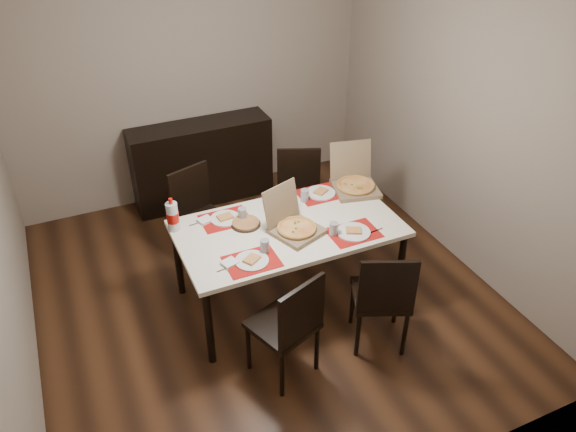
{
  "coord_description": "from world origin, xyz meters",
  "views": [
    {
      "loc": [
        -1.37,
        -3.55,
        3.33
      ],
      "look_at": [
        0.17,
        -0.12,
        0.85
      ],
      "focal_mm": 35.0,
      "sensor_mm": 36.0,
      "label": 1
    }
  ],
  "objects_px": {
    "chair_near_right": "(383,296)",
    "chair_far_right": "(299,193)",
    "soda_bottle": "(173,217)",
    "dining_table": "(288,233)",
    "pizza_box_center": "(294,225)",
    "dip_bowl": "(288,214)",
    "sideboard": "(202,162)",
    "chair_near_left": "(290,324)",
    "chair_far_left": "(199,212)"
  },
  "relations": [
    {
      "from": "dining_table",
      "to": "soda_bottle",
      "type": "xyz_separation_m",
      "value": [
        -0.85,
        0.34,
        0.19
      ]
    },
    {
      "from": "chair_far_left",
      "to": "chair_far_right",
      "type": "distance_m",
      "value": 0.99
    },
    {
      "from": "pizza_box_center",
      "to": "sideboard",
      "type": "bearing_deg",
      "value": 95.34
    },
    {
      "from": "sideboard",
      "to": "dining_table",
      "type": "distance_m",
      "value": 1.92
    },
    {
      "from": "dining_table",
      "to": "chair_near_left",
      "type": "xyz_separation_m",
      "value": [
        -0.35,
        -0.8,
        -0.17
      ]
    },
    {
      "from": "chair_near_right",
      "to": "chair_far_left",
      "type": "height_order",
      "value": "same"
    },
    {
      "from": "dining_table",
      "to": "soda_bottle",
      "type": "distance_m",
      "value": 0.94
    },
    {
      "from": "chair_far_left",
      "to": "chair_far_right",
      "type": "xyz_separation_m",
      "value": [
        0.99,
        -0.07,
        0.0
      ]
    },
    {
      "from": "chair_near_left",
      "to": "dip_bowl",
      "type": "bearing_deg",
      "value": 66.53
    },
    {
      "from": "chair_far_left",
      "to": "chair_near_left",
      "type": "bearing_deg",
      "value": -84.13
    },
    {
      "from": "pizza_box_center",
      "to": "chair_near_left",
      "type": "bearing_deg",
      "value": -116.76
    },
    {
      "from": "chair_near_left",
      "to": "chair_far_left",
      "type": "height_order",
      "value": "same"
    },
    {
      "from": "chair_near_right",
      "to": "chair_far_left",
      "type": "bearing_deg",
      "value": 118.99
    },
    {
      "from": "dining_table",
      "to": "pizza_box_center",
      "type": "relative_size",
      "value": 3.66
    },
    {
      "from": "sideboard",
      "to": "dip_bowl",
      "type": "height_order",
      "value": "sideboard"
    },
    {
      "from": "chair_near_right",
      "to": "soda_bottle",
      "type": "distance_m",
      "value": 1.75
    },
    {
      "from": "dip_bowl",
      "to": "soda_bottle",
      "type": "relative_size",
      "value": 0.41
    },
    {
      "from": "chair_near_right",
      "to": "dining_table",
      "type": "bearing_deg",
      "value": 116.8
    },
    {
      "from": "chair_far_right",
      "to": "soda_bottle",
      "type": "distance_m",
      "value": 1.45
    },
    {
      "from": "dining_table",
      "to": "pizza_box_center",
      "type": "height_order",
      "value": "pizza_box_center"
    },
    {
      "from": "sideboard",
      "to": "chair_near_right",
      "type": "relative_size",
      "value": 1.61
    },
    {
      "from": "sideboard",
      "to": "chair_far_right",
      "type": "relative_size",
      "value": 1.61
    },
    {
      "from": "chair_near_right",
      "to": "dip_bowl",
      "type": "xyz_separation_m",
      "value": [
        -0.35,
        0.96,
        0.25
      ]
    },
    {
      "from": "chair_near_right",
      "to": "chair_far_right",
      "type": "distance_m",
      "value": 1.61
    },
    {
      "from": "chair_near_right",
      "to": "chair_far_left",
      "type": "distance_m",
      "value": 1.92
    },
    {
      "from": "dip_bowl",
      "to": "sideboard",
      "type": "bearing_deg",
      "value": 97.56
    },
    {
      "from": "sideboard",
      "to": "dip_bowl",
      "type": "bearing_deg",
      "value": -82.44
    },
    {
      "from": "chair_far_left",
      "to": "soda_bottle",
      "type": "xyz_separation_m",
      "value": [
        -0.34,
        -0.52,
        0.36
      ]
    },
    {
      "from": "dip_bowl",
      "to": "soda_bottle",
      "type": "distance_m",
      "value": 0.94
    },
    {
      "from": "sideboard",
      "to": "soda_bottle",
      "type": "relative_size",
      "value": 5.14
    },
    {
      "from": "sideboard",
      "to": "soda_bottle",
      "type": "distance_m",
      "value": 1.76
    },
    {
      "from": "chair_far_left",
      "to": "pizza_box_center",
      "type": "bearing_deg",
      "value": -60.7
    },
    {
      "from": "dining_table",
      "to": "dip_bowl",
      "type": "distance_m",
      "value": 0.17
    },
    {
      "from": "chair_far_right",
      "to": "pizza_box_center",
      "type": "distance_m",
      "value": 1.04
    },
    {
      "from": "chair_near_left",
      "to": "dip_bowl",
      "type": "relative_size",
      "value": 7.68
    },
    {
      "from": "dip_bowl",
      "to": "pizza_box_center",
      "type": "bearing_deg",
      "value": -102.02
    },
    {
      "from": "chair_near_left",
      "to": "dining_table",
      "type": "bearing_deg",
      "value": 66.53
    },
    {
      "from": "soda_bottle",
      "to": "chair_near_right",
      "type": "bearing_deg",
      "value": -42.33
    },
    {
      "from": "pizza_box_center",
      "to": "dip_bowl",
      "type": "height_order",
      "value": "pizza_box_center"
    },
    {
      "from": "sideboard",
      "to": "pizza_box_center",
      "type": "xyz_separation_m",
      "value": [
        0.19,
        -1.99,
        0.36
      ]
    },
    {
      "from": "dining_table",
      "to": "chair_near_left",
      "type": "bearing_deg",
      "value": -113.47
    },
    {
      "from": "chair_far_right",
      "to": "dip_bowl",
      "type": "distance_m",
      "value": 0.81
    },
    {
      "from": "sideboard",
      "to": "soda_bottle",
      "type": "bearing_deg",
      "value": -113.53
    },
    {
      "from": "chair_far_left",
      "to": "dining_table",
      "type": "bearing_deg",
      "value": -59.02
    },
    {
      "from": "chair_near_right",
      "to": "soda_bottle",
      "type": "relative_size",
      "value": 3.19
    },
    {
      "from": "chair_far_right",
      "to": "pizza_box_center",
      "type": "bearing_deg",
      "value": -117.74
    },
    {
      "from": "sideboard",
      "to": "dining_table",
      "type": "relative_size",
      "value": 0.83
    },
    {
      "from": "soda_bottle",
      "to": "sideboard",
      "type": "bearing_deg",
      "value": 66.47
    },
    {
      "from": "dip_bowl",
      "to": "soda_bottle",
      "type": "xyz_separation_m",
      "value": [
        -0.92,
        0.2,
        0.11
      ]
    },
    {
      "from": "chair_far_right",
      "to": "dip_bowl",
      "type": "bearing_deg",
      "value": -122.38
    }
  ]
}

